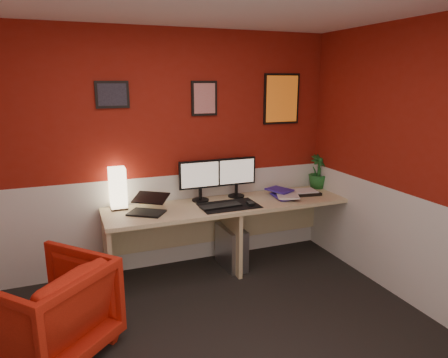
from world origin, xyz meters
TOP-DOWN VIEW (x-y plane):
  - wall_back at (0.00, 1.75)m, footprint 4.00×0.01m
  - wall_right at (2.00, 0.00)m, footprint 0.01×3.50m
  - wainscot_back at (0.00, 1.75)m, footprint 4.00×0.01m
  - wainscot_right at (2.00, 0.00)m, footprint 0.01×3.50m
  - desk at (0.75, 1.41)m, footprint 2.60×0.65m
  - shoji_lamp at (-0.36, 1.64)m, footprint 0.16×0.16m
  - laptop at (-0.14, 1.38)m, footprint 0.40×0.38m
  - monitor_left at (0.48, 1.60)m, footprint 0.45×0.06m
  - monitor_right at (0.90, 1.61)m, footprint 0.45×0.06m
  - desk_mat at (0.70, 1.33)m, footprint 0.60×0.38m
  - keyboard at (0.60, 1.31)m, footprint 0.43×0.17m
  - mouse at (0.91, 1.25)m, footprint 0.07×0.11m
  - book_bottom at (1.27, 1.39)m, footprint 0.25×0.31m
  - book_middle at (1.29, 1.38)m, footprint 0.33×0.37m
  - book_top at (1.27, 1.43)m, footprint 0.29×0.33m
  - zen_tray at (1.65, 1.44)m, footprint 0.38×0.29m
  - potted_plant at (1.96, 1.61)m, footprint 0.26×0.26m
  - pc_tower at (0.77, 1.43)m, footprint 0.22×0.46m
  - armchair at (-1.03, 0.55)m, footprint 1.11×1.11m
  - art_left at (-0.35, 1.74)m, footprint 0.32×0.02m
  - art_center at (0.58, 1.74)m, footprint 0.28×0.02m
  - art_right at (1.50, 1.74)m, footprint 0.44×0.02m

SIDE VIEW (x-z plane):
  - pc_tower at x=0.77m, z-range 0.00..0.45m
  - armchair at x=-1.03m, z-range 0.00..0.73m
  - desk at x=0.75m, z-range 0.00..0.73m
  - wainscot_back at x=0.00m, z-range 0.00..1.00m
  - wainscot_right at x=2.00m, z-range 0.00..1.00m
  - desk_mat at x=0.70m, z-range 0.73..0.74m
  - book_bottom at x=1.27m, z-range 0.73..0.76m
  - keyboard at x=0.60m, z-range 0.74..0.75m
  - zen_tray at x=1.65m, z-range 0.73..0.76m
  - mouse at x=0.91m, z-range 0.74..0.77m
  - book_middle at x=1.29m, z-range 0.76..0.78m
  - book_top at x=1.27m, z-range 0.78..0.81m
  - laptop at x=-0.14m, z-range 0.73..0.95m
  - potted_plant at x=1.96m, z-range 0.73..1.13m
  - shoji_lamp at x=-0.36m, z-range 0.73..1.13m
  - monitor_left at x=0.48m, z-range 0.73..1.31m
  - monitor_right at x=0.90m, z-range 0.73..1.31m
  - wall_back at x=0.00m, z-range 0.00..2.50m
  - wall_right at x=2.00m, z-range 0.00..2.50m
  - art_right at x=1.50m, z-range 1.50..2.06m
  - art_center at x=0.58m, z-range 1.62..1.98m
  - art_left at x=-0.35m, z-range 1.72..1.98m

